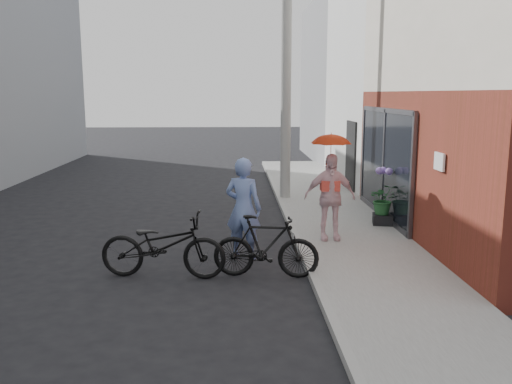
{
  "coord_description": "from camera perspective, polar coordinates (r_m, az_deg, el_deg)",
  "views": [
    {
      "loc": [
        -0.31,
        -8.75,
        2.95
      ],
      "look_at": [
        0.11,
        1.41,
        1.1
      ],
      "focal_mm": 38.0,
      "sensor_mm": 36.0,
      "label": 1
    }
  ],
  "objects": [
    {
      "name": "utility_pole",
      "position": [
        14.82,
        3.19,
        12.43
      ],
      "size": [
        0.28,
        0.28,
        7.0
      ],
      "primitive_type": "cylinder",
      "color": "#9E9E99",
      "rests_on": "ground"
    },
    {
      "name": "ground",
      "position": [
        9.24,
        -0.3,
        -8.31
      ],
      "size": [
        80.0,
        80.0,
        0.0
      ],
      "primitive_type": "plane",
      "color": "black",
      "rests_on": "ground"
    },
    {
      "name": "sidewalk",
      "position": [
        11.39,
        9.99,
        -4.54
      ],
      "size": [
        2.2,
        24.0,
        0.12
      ],
      "primitive_type": "cube",
      "color": "gray",
      "rests_on": "ground"
    },
    {
      "name": "potted_plant",
      "position": [
        12.14,
        13.26,
        -0.72
      ],
      "size": [
        0.61,
        0.53,
        0.68
      ],
      "primitive_type": "imported",
      "color": "#245A2C",
      "rests_on": "planter"
    },
    {
      "name": "officer",
      "position": [
        9.73,
        -1.33,
        -1.73
      ],
      "size": [
        0.78,
        0.65,
        1.84
      ],
      "primitive_type": "imported",
      "rotation": [
        0.0,
        0.0,
        2.78
      ],
      "color": "#6B83BF",
      "rests_on": "ground"
    },
    {
      "name": "planter",
      "position": [
        12.23,
        13.17,
        -2.8
      ],
      "size": [
        0.5,
        0.5,
        0.22
      ],
      "primitive_type": "cube",
      "rotation": [
        0.0,
        0.0,
        -0.2
      ],
      "color": "black",
      "rests_on": "sidewalk"
    },
    {
      "name": "east_building_far",
      "position": [
        25.87,
        14.83,
        11.21
      ],
      "size": [
        8.0,
        8.0,
        7.0
      ],
      "primitive_type": "cube",
      "color": "gray",
      "rests_on": "ground"
    },
    {
      "name": "curb",
      "position": [
        11.2,
        4.16,
        -4.66
      ],
      "size": [
        0.12,
        24.0,
        0.12
      ],
      "primitive_type": "cube",
      "color": "#9E9E99",
      "rests_on": "ground"
    },
    {
      "name": "bike_right",
      "position": [
        8.79,
        1.05,
        -5.75
      ],
      "size": [
        1.77,
        0.73,
        1.03
      ],
      "primitive_type": "imported",
      "rotation": [
        0.0,
        0.0,
        1.42
      ],
      "color": "black",
      "rests_on": "ground"
    },
    {
      "name": "bike_left",
      "position": [
        8.91,
        -9.76,
        -5.55
      ],
      "size": [
        2.12,
        0.98,
        1.08
      ],
      "primitive_type": "imported",
      "rotation": [
        0.0,
        0.0,
        1.44
      ],
      "color": "black",
      "rests_on": "ground"
    },
    {
      "name": "kimono_woman",
      "position": [
        10.64,
        7.76,
        -0.51
      ],
      "size": [
        1.0,
        0.42,
        1.7
      ],
      "primitive_type": "imported",
      "rotation": [
        0.0,
        0.0,
        0.01
      ],
      "color": "#F9D1D8",
      "rests_on": "sidewalk"
    },
    {
      "name": "plaster_building",
      "position": [
        19.28,
        21.01,
        11.29
      ],
      "size": [
        8.0,
        6.0,
        7.0
      ],
      "primitive_type": "cube",
      "color": "silver",
      "rests_on": "ground"
    },
    {
      "name": "parasol",
      "position": [
        10.49,
        7.92,
        5.81
      ],
      "size": [
        0.74,
        0.74,
        0.65
      ],
      "primitive_type": "imported",
      "color": "#DC4219",
      "rests_on": "kimono_woman"
    }
  ]
}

